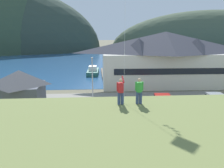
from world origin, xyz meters
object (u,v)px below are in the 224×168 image
at_px(person_companion, 139,90).
at_px(wharf_dock, 108,73).
at_px(moored_boat_wharfside, 93,71).
at_px(parked_car_front_row_end, 199,115).
at_px(parked_car_lone_by_shed, 163,100).
at_px(parking_light_pole, 92,76).
at_px(harbor_lodge, 165,57).
at_px(person_kite_flyer, 121,90).
at_px(parked_car_back_row_right, 70,119).
at_px(parked_car_front_row_red, 214,99).
at_px(parked_car_mid_row_center, 130,121).
at_px(storage_shed_near_lot, 21,92).

bearing_deg(person_companion, wharf_dock, 89.91).
xyz_separation_m(moored_boat_wharfside, parked_car_front_row_end, (12.37, -32.20, 0.34)).
bearing_deg(wharf_dock, parked_car_lone_by_shed, -76.29).
height_order(parked_car_lone_by_shed, parked_car_front_row_end, same).
bearing_deg(parking_light_pole, parked_car_lone_by_shed, -20.34).
relative_size(parked_car_front_row_end, person_companion, 2.45).
distance_m(harbor_lodge, person_kite_flyer, 30.58).
bearing_deg(parked_car_lone_by_shed, parked_car_back_row_right, -153.52).
height_order(parking_light_pole, person_kite_flyer, person_kite_flyer).
xyz_separation_m(parking_light_pole, person_companion, (3.40, -18.30, 2.55)).
bearing_deg(parked_car_front_row_red, parked_car_front_row_end, -130.33).
bearing_deg(person_kite_flyer, wharf_dock, 88.15).
height_order(harbor_lodge, parked_car_front_row_end, harbor_lodge).
distance_m(person_kite_flyer, person_companion, 1.23).
bearing_deg(person_kite_flyer, parked_car_front_row_red, 44.96).
bearing_deg(wharf_dock, parked_car_back_row_right, -100.37).
relative_size(parked_car_lone_by_shed, person_kite_flyer, 2.34).
xyz_separation_m(wharf_dock, moored_boat_wharfside, (-3.73, 1.06, 0.37)).
xyz_separation_m(parked_car_front_row_end, person_kite_flyer, (-9.94, -9.06, 5.40)).
height_order(harbor_lodge, moored_boat_wharfside, harbor_lodge).
distance_m(wharf_dock, parked_car_mid_row_center, 32.50).
relative_size(harbor_lodge, parked_car_front_row_red, 5.92).
bearing_deg(moored_boat_wharfside, parked_car_lone_by_shed, -69.44).
distance_m(wharf_dock, parking_light_pole, 22.42).
distance_m(harbor_lodge, parked_car_back_row_right, 25.67).
bearing_deg(person_companion, moored_boat_wharfside, 95.08).
height_order(parked_car_mid_row_center, parked_car_back_row_right, same).
bearing_deg(parking_light_pole, parked_car_front_row_red, -11.89).
bearing_deg(person_kite_flyer, parking_light_pole, 96.76).
bearing_deg(parking_light_pole, harbor_lodge, 35.52).
bearing_deg(harbor_lodge, person_companion, -110.36).
relative_size(storage_shed_near_lot, person_companion, 3.39).
distance_m(parked_car_front_row_end, person_kite_flyer, 14.49).
relative_size(moored_boat_wharfside, parked_car_front_row_red, 1.99).
relative_size(parked_car_lone_by_shed, parking_light_pole, 0.67).
relative_size(harbor_lodge, moored_boat_wharfside, 2.97).
height_order(parked_car_mid_row_center, parked_car_lone_by_shed, same).
bearing_deg(wharf_dock, parked_car_mid_row_center, -89.01).
xyz_separation_m(harbor_lodge, moored_boat_wharfside, (-14.14, 13.03, -4.78)).
bearing_deg(person_kite_flyer, harbor_lodge, 67.49).
relative_size(parked_car_back_row_right, parked_car_front_row_end, 1.00).
bearing_deg(person_companion, parked_car_lone_by_shed, 66.90).
distance_m(parked_car_front_row_end, person_companion, 13.65).
height_order(storage_shed_near_lot, wharf_dock, storage_shed_near_lot).
bearing_deg(parked_car_front_row_red, parked_car_back_row_right, -162.74).
height_order(harbor_lodge, person_companion, harbor_lodge).
bearing_deg(storage_shed_near_lot, harbor_lodge, 32.69).
bearing_deg(person_companion, parked_car_mid_row_center, 85.33).
distance_m(moored_boat_wharfside, parked_car_back_row_right, 32.54).
bearing_deg(parked_car_mid_row_center, parked_car_front_row_red, 28.62).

